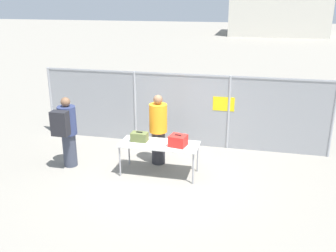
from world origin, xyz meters
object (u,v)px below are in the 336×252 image
at_px(suitcase_olive, 139,137).
at_px(utility_trailer, 209,111).
at_px(inspection_table, 159,146).
at_px(traveler_hooded, 67,130).
at_px(suitcase_red, 178,141).
at_px(security_worker_near, 158,129).

xyz_separation_m(suitcase_olive, utility_trailer, (1.19, 4.13, -0.48)).
bearing_deg(inspection_table, utility_trailer, 80.85).
bearing_deg(traveler_hooded, suitcase_red, 11.72).
height_order(inspection_table, traveler_hooded, traveler_hooded).
bearing_deg(security_worker_near, inspection_table, 123.56).
bearing_deg(suitcase_red, utility_trailer, 87.21).
bearing_deg(security_worker_near, suitcase_olive, 76.02).
bearing_deg(inspection_table, suitcase_olive, 172.86).
bearing_deg(traveler_hooded, suitcase_olive, 15.51).
height_order(suitcase_red, utility_trailer, suitcase_red).
xyz_separation_m(suitcase_olive, suitcase_red, (0.98, -0.09, 0.02)).
height_order(suitcase_olive, suitcase_red, suitcase_red).
relative_size(suitcase_olive, traveler_hooded, 0.22).
relative_size(inspection_table, traveler_hooded, 1.05).
bearing_deg(inspection_table, suitcase_red, -3.23).
bearing_deg(traveler_hooded, security_worker_near, 28.47).
bearing_deg(suitcase_olive, inspection_table, -7.14).
xyz_separation_m(suitcase_red, utility_trailer, (0.21, 4.22, -0.50)).
distance_m(suitcase_red, traveler_hooded, 2.83).
height_order(inspection_table, utility_trailer, inspection_table).
distance_m(inspection_table, suitcase_red, 0.51).
bearing_deg(traveler_hooded, inspection_table, 12.73).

